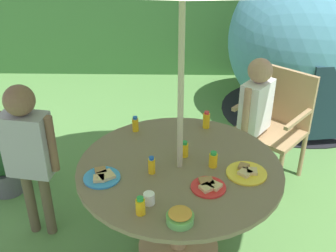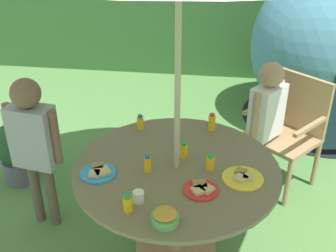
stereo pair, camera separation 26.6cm
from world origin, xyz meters
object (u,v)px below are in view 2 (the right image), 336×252
object	(u,v)px
potted_plant	(17,150)
juice_bottle_near_left	(140,123)
juice_bottle_center_front	(212,122)
child_in_white_shirt	(267,112)
juice_bottle_mid_right	(147,164)
dome_tent	(332,46)
juice_bottle_front_edge	(210,162)
snack_bowl	(166,217)
juice_bottle_mid_left	(184,150)
garden_table	(176,187)
plate_center_back	(201,189)
plate_far_left	(243,178)
wooden_chair	(289,125)
cup_near	(138,197)
child_in_grey_shirt	(34,137)
plate_far_right	(98,172)
juice_bottle_near_right	(128,204)

from	to	relation	value
potted_plant	juice_bottle_near_left	bearing A→B (deg)	-10.30
juice_bottle_center_front	child_in_white_shirt	bearing A→B (deg)	37.62
juice_bottle_mid_right	child_in_white_shirt	bearing A→B (deg)	48.79
dome_tent	juice_bottle_front_edge	xyz separation A→B (m)	(-1.15, -2.19, -0.09)
potted_plant	snack_bowl	distance (m)	1.92
juice_bottle_center_front	juice_bottle_mid_left	xyz separation A→B (m)	(-0.17, -0.39, -0.01)
garden_table	juice_bottle_mid_left	world-z (taller)	juice_bottle_mid_left
garden_table	dome_tent	world-z (taller)	dome_tent
juice_bottle_near_left	plate_center_back	bearing A→B (deg)	-53.77
snack_bowl	dome_tent	bearing A→B (deg)	63.32
child_in_white_shirt	plate_far_left	xyz separation A→B (m)	(-0.21, -0.90, -0.00)
garden_table	plate_far_left	bearing A→B (deg)	-10.68
wooden_chair	cup_near	size ratio (longest dim) A/B	14.30
potted_plant	juice_bottle_mid_left	size ratio (longest dim) A/B	5.00
child_in_grey_shirt	cup_near	distance (m)	0.99
plate_far_right	juice_bottle_near_left	size ratio (longest dim) A/B	1.95
child_in_white_shirt	snack_bowl	bearing A→B (deg)	12.18
wooden_chair	juice_bottle_mid_left	bearing A→B (deg)	-92.43
dome_tent	child_in_grey_shirt	bearing A→B (deg)	-147.64
potted_plant	child_in_white_shirt	distance (m)	2.13
plate_center_back	juice_bottle_center_front	xyz separation A→B (m)	(0.03, 0.73, 0.05)
juice_bottle_mid_right	juice_bottle_front_edge	world-z (taller)	juice_bottle_mid_right
garden_table	wooden_chair	distance (m)	1.29
child_in_white_shirt	plate_center_back	bearing A→B (deg)	13.62
child_in_grey_shirt	juice_bottle_mid_left	world-z (taller)	child_in_grey_shirt
plate_center_back	juice_bottle_mid_left	world-z (taller)	juice_bottle_mid_left
juice_bottle_mid_left	juice_bottle_center_front	bearing A→B (deg)	66.88
juice_bottle_near_right	garden_table	bearing A→B (deg)	65.01
garden_table	cup_near	xyz separation A→B (m)	(-0.17, -0.37, 0.20)
juice_bottle_front_edge	potted_plant	bearing A→B (deg)	158.79
wooden_chair	snack_bowl	xyz separation A→B (m)	(-0.83, -1.49, 0.21)
snack_bowl	juice_bottle_front_edge	distance (m)	0.56
plate_center_back	juice_bottle_mid_right	world-z (taller)	juice_bottle_mid_right
snack_bowl	juice_bottle_center_front	bearing A→B (deg)	79.16
juice_bottle_center_front	plate_far_right	bearing A→B (deg)	-136.09
plate_far_right	juice_bottle_near_right	size ratio (longest dim) A/B	2.05
wooden_chair	juice_bottle_near_left	distance (m)	1.29
potted_plant	plate_far_right	size ratio (longest dim) A/B	2.47
potted_plant	child_in_white_shirt	xyz separation A→B (m)	(2.08, 0.18, 0.42)
child_in_grey_shirt	plate_center_back	size ratio (longest dim) A/B	5.74
dome_tent	snack_bowl	size ratio (longest dim) A/B	12.88
plate_far_right	juice_bottle_mid_left	size ratio (longest dim) A/B	2.02
potted_plant	juice_bottle_near_left	distance (m)	1.25
juice_bottle_near_left	juice_bottle_center_front	size ratio (longest dim) A/B	0.87
potted_plant	juice_bottle_near_right	xyz separation A→B (m)	(1.24, -1.10, 0.46)
child_in_grey_shirt	juice_bottle_mid_left	size ratio (longest dim) A/B	10.73
plate_far_left	juice_bottle_mid_right	size ratio (longest dim) A/B	2.16
dome_tent	plate_far_left	size ratio (longest dim) A/B	7.63
cup_near	juice_bottle_center_front	bearing A→B (deg)	67.00
juice_bottle_center_front	juice_bottle_front_edge	xyz separation A→B (m)	(0.01, -0.50, -0.01)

